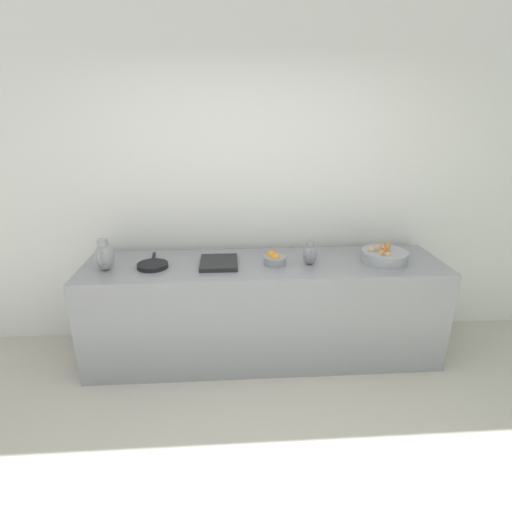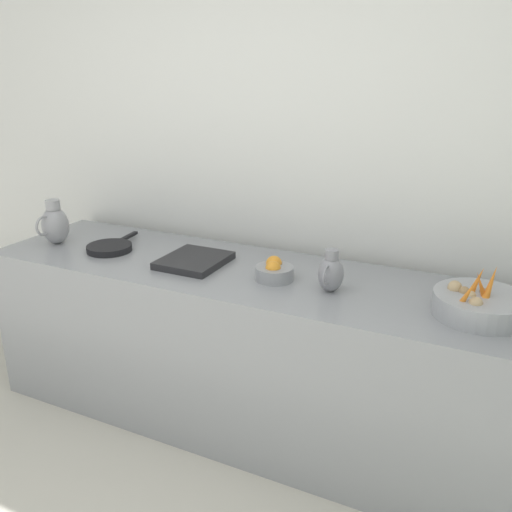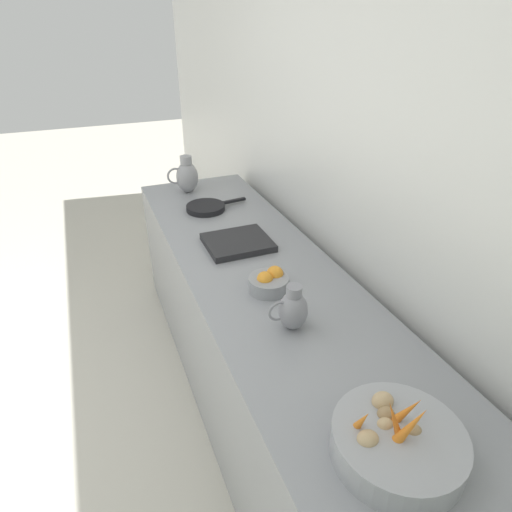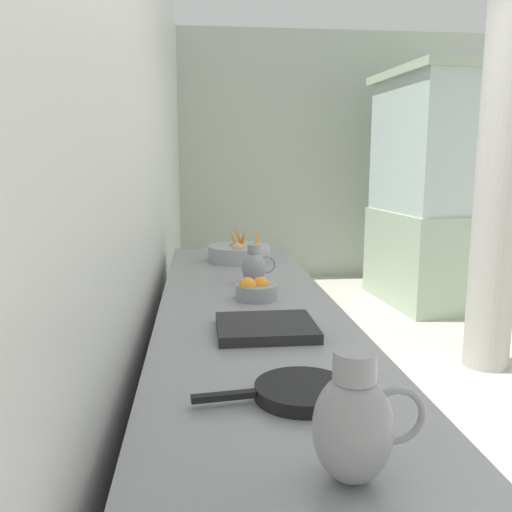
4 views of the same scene
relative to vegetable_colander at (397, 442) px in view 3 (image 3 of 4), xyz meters
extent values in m
cube|color=white|center=(-0.52, -0.49, 0.58)|extent=(0.10, 8.13, 3.00)
cube|color=gray|center=(-0.04, -0.99, -0.48)|extent=(0.74, 2.95, 0.87)
cylinder|color=#9EA0A5|center=(0.00, 0.00, 0.00)|extent=(0.38, 0.38, 0.09)
torus|color=#9EA0A5|center=(0.00, 0.00, -0.04)|extent=(0.22, 0.22, 0.01)
cone|color=orange|center=(0.02, 0.00, 0.08)|extent=(0.07, 0.08, 0.13)
cone|color=orange|center=(-0.03, -0.02, 0.08)|extent=(0.09, 0.08, 0.13)
cone|color=orange|center=(0.00, 0.03, 0.09)|extent=(0.10, 0.07, 0.16)
cone|color=orange|center=(0.10, -0.05, 0.08)|extent=(0.03, 0.07, 0.12)
ellipsoid|color=tan|center=(0.02, -0.04, 0.04)|extent=(0.05, 0.04, 0.04)
ellipsoid|color=#9E7F56|center=(0.00, -0.06, 0.04)|extent=(0.05, 0.04, 0.04)
ellipsoid|color=tan|center=(-0.02, -0.10, 0.05)|extent=(0.07, 0.06, 0.06)
ellipsoid|color=tan|center=(0.09, -0.01, 0.04)|extent=(0.06, 0.05, 0.05)
ellipsoid|color=#9E7F56|center=(-0.04, 0.01, 0.04)|extent=(0.05, 0.04, 0.04)
cylinder|color=gray|center=(0.00, -0.91, -0.02)|extent=(0.18, 0.18, 0.06)
sphere|color=orange|center=(-0.04, -0.93, 0.01)|extent=(0.08, 0.08, 0.08)
sphere|color=orange|center=(0.02, -0.90, 0.01)|extent=(0.07, 0.07, 0.07)
ellipsoid|color=#939399|center=(0.04, -2.24, 0.06)|extent=(0.15, 0.15, 0.21)
cylinder|color=#939399|center=(0.04, -2.24, 0.18)|extent=(0.08, 0.08, 0.06)
torus|color=#939399|center=(0.12, -2.24, 0.08)|extent=(0.11, 0.01, 0.11)
ellipsoid|color=gray|center=(0.02, -0.62, 0.03)|extent=(0.12, 0.12, 0.16)
cylinder|color=gray|center=(0.02, -0.62, 0.13)|extent=(0.06, 0.06, 0.04)
torus|color=gray|center=(0.08, -0.62, 0.05)|extent=(0.09, 0.01, 0.09)
cube|color=#232326|center=(-0.01, -1.36, -0.03)|extent=(0.34, 0.30, 0.04)
cylinder|color=black|center=(0.01, -1.89, -0.03)|extent=(0.24, 0.24, 0.03)
cube|color=black|center=(-0.19, -1.91, -0.02)|extent=(0.16, 0.04, 0.02)
camera|label=1|loc=(3.02, -1.26, 1.13)|focal=28.05mm
camera|label=2|loc=(2.19, 0.05, 0.91)|focal=38.01mm
camera|label=3|loc=(0.67, 0.61, 1.06)|focal=30.70mm
camera|label=4|loc=(-0.24, -3.13, 0.54)|focal=37.38mm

